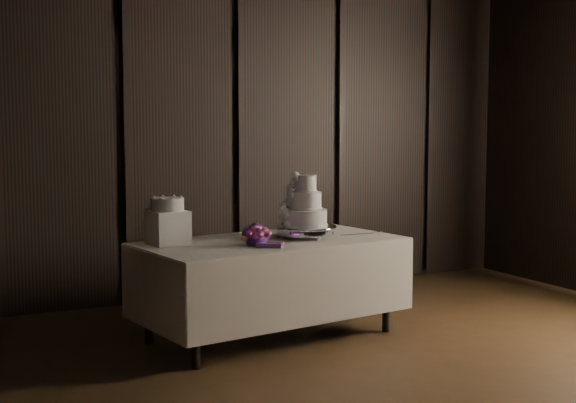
{
  "coord_description": "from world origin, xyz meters",
  "views": [
    {
      "loc": [
        -2.99,
        -3.58,
        1.67
      ],
      "look_at": [
        -0.27,
        1.91,
        1.05
      ],
      "focal_mm": 50.0,
      "sensor_mm": 36.0,
      "label": 1
    }
  ],
  "objects_px": {
    "wedding_cake": "(303,206)",
    "small_cake": "(168,204)",
    "bouquet": "(256,237)",
    "display_table": "(271,284)",
    "cake_stand": "(306,232)",
    "box_pedestal": "(168,228)"
  },
  "relations": [
    {
      "from": "wedding_cake",
      "to": "small_cake",
      "type": "relative_size",
      "value": 1.66
    },
    {
      "from": "wedding_cake",
      "to": "bouquet",
      "type": "distance_m",
      "value": 0.54
    },
    {
      "from": "bouquet",
      "to": "small_cake",
      "type": "xyz_separation_m",
      "value": [
        -0.57,
        0.32,
        0.23
      ]
    },
    {
      "from": "bouquet",
      "to": "small_cake",
      "type": "distance_m",
      "value": 0.69
    },
    {
      "from": "bouquet",
      "to": "display_table",
      "type": "bearing_deg",
      "value": 42.89
    },
    {
      "from": "display_table",
      "to": "cake_stand",
      "type": "relative_size",
      "value": 4.38
    },
    {
      "from": "display_table",
      "to": "bouquet",
      "type": "xyz_separation_m",
      "value": [
        -0.2,
        -0.19,
        0.41
      ]
    },
    {
      "from": "wedding_cake",
      "to": "small_cake",
      "type": "distance_m",
      "value": 1.05
    },
    {
      "from": "cake_stand",
      "to": "small_cake",
      "type": "bearing_deg",
      "value": 172.91
    },
    {
      "from": "display_table",
      "to": "wedding_cake",
      "type": "relative_size",
      "value": 5.3
    },
    {
      "from": "cake_stand",
      "to": "box_pedestal",
      "type": "height_order",
      "value": "box_pedestal"
    },
    {
      "from": "cake_stand",
      "to": "wedding_cake",
      "type": "distance_m",
      "value": 0.21
    },
    {
      "from": "display_table",
      "to": "box_pedestal",
      "type": "xyz_separation_m",
      "value": [
        -0.77,
        0.13,
        0.47
      ]
    },
    {
      "from": "bouquet",
      "to": "wedding_cake",
      "type": "bearing_deg",
      "value": 19.91
    },
    {
      "from": "wedding_cake",
      "to": "bouquet",
      "type": "bearing_deg",
      "value": -151.97
    },
    {
      "from": "cake_stand",
      "to": "bouquet",
      "type": "xyz_separation_m",
      "value": [
        -0.51,
        -0.19,
        0.02
      ]
    },
    {
      "from": "cake_stand",
      "to": "box_pedestal",
      "type": "xyz_separation_m",
      "value": [
        -1.07,
        0.13,
        0.08
      ]
    },
    {
      "from": "display_table",
      "to": "small_cake",
      "type": "xyz_separation_m",
      "value": [
        -0.77,
        0.13,
        0.64
      ]
    },
    {
      "from": "bouquet",
      "to": "cake_stand",
      "type": "bearing_deg",
      "value": 20.52
    },
    {
      "from": "bouquet",
      "to": "box_pedestal",
      "type": "relative_size",
      "value": 1.52
    },
    {
      "from": "box_pedestal",
      "to": "wedding_cake",
      "type": "bearing_deg",
      "value": -8.19
    },
    {
      "from": "box_pedestal",
      "to": "small_cake",
      "type": "relative_size",
      "value": 1.08
    }
  ]
}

